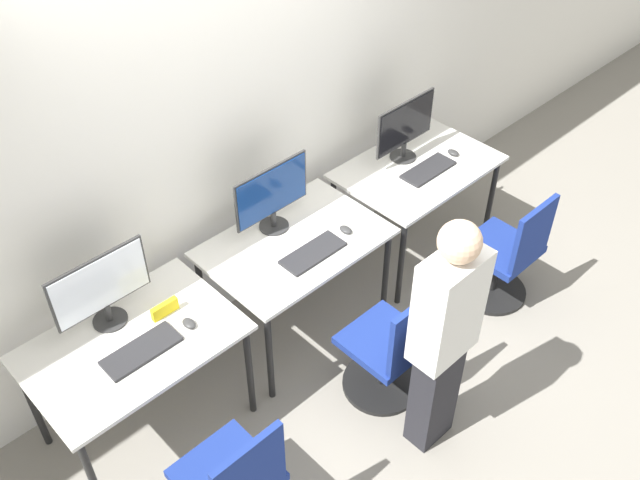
{
  "coord_description": "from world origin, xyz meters",
  "views": [
    {
      "loc": [
        -2.14,
        -2.08,
        3.59
      ],
      "look_at": [
        0.0,
        0.15,
        0.9
      ],
      "focal_mm": 40.0,
      "sensor_mm": 36.0,
      "label": 1
    }
  ],
  "objects_px": {
    "keyboard_right": "(428,170)",
    "office_chair_right": "(506,258)",
    "person_center": "(444,334)",
    "mouse_left": "(189,323)",
    "mouse_right": "(453,153)",
    "keyboard_center": "(313,253)",
    "keyboard_left": "(141,351)",
    "monitor_center": "(272,195)",
    "office_chair_center": "(391,352)",
    "mouse_center": "(346,230)",
    "monitor_right": "(405,127)",
    "monitor_left": "(101,288)"
  },
  "relations": [
    {
      "from": "monitor_center",
      "to": "mouse_right",
      "type": "distance_m",
      "value": 1.48
    },
    {
      "from": "keyboard_left",
      "to": "office_chair_center",
      "type": "xyz_separation_m",
      "value": [
        1.19,
        -0.68,
        -0.4
      ]
    },
    {
      "from": "monitor_center",
      "to": "keyboard_right",
      "type": "relative_size",
      "value": 1.33
    },
    {
      "from": "mouse_right",
      "to": "mouse_center",
      "type": "bearing_deg",
      "value": -176.55
    },
    {
      "from": "mouse_center",
      "to": "monitor_center",
      "type": "bearing_deg",
      "value": 130.01
    },
    {
      "from": "monitor_center",
      "to": "office_chair_right",
      "type": "distance_m",
      "value": 1.67
    },
    {
      "from": "monitor_center",
      "to": "mouse_center",
      "type": "bearing_deg",
      "value": -49.99
    },
    {
      "from": "keyboard_center",
      "to": "person_center",
      "type": "distance_m",
      "value": 0.99
    },
    {
      "from": "keyboard_left",
      "to": "person_center",
      "type": "relative_size",
      "value": 0.26
    },
    {
      "from": "mouse_left",
      "to": "mouse_center",
      "type": "bearing_deg",
      "value": -1.62
    },
    {
      "from": "keyboard_right",
      "to": "mouse_left",
      "type": "bearing_deg",
      "value": -179.2
    },
    {
      "from": "keyboard_center",
      "to": "monitor_right",
      "type": "bearing_deg",
      "value": 14.79
    },
    {
      "from": "keyboard_left",
      "to": "office_chair_right",
      "type": "xyz_separation_m",
      "value": [
        2.35,
        -0.67,
        -0.4
      ]
    },
    {
      "from": "monitor_center",
      "to": "person_center",
      "type": "xyz_separation_m",
      "value": [
        -0.02,
        -1.34,
        -0.13
      ]
    },
    {
      "from": "monitor_center",
      "to": "monitor_right",
      "type": "relative_size",
      "value": 1.0
    },
    {
      "from": "mouse_right",
      "to": "monitor_right",
      "type": "bearing_deg",
      "value": 141.74
    },
    {
      "from": "keyboard_center",
      "to": "mouse_center",
      "type": "height_order",
      "value": "mouse_center"
    },
    {
      "from": "person_center",
      "to": "monitor_right",
      "type": "height_order",
      "value": "person_center"
    },
    {
      "from": "keyboard_center",
      "to": "mouse_right",
      "type": "xyz_separation_m",
      "value": [
        1.43,
        0.08,
        0.01
      ]
    },
    {
      "from": "mouse_left",
      "to": "mouse_right",
      "type": "relative_size",
      "value": 1.0
    },
    {
      "from": "mouse_left",
      "to": "mouse_right",
      "type": "bearing_deg",
      "value": 0.91
    },
    {
      "from": "person_center",
      "to": "keyboard_left",
      "type": "bearing_deg",
      "value": 137.22
    },
    {
      "from": "person_center",
      "to": "keyboard_right",
      "type": "xyz_separation_m",
      "value": [
        1.17,
        1.06,
        -0.1
      ]
    },
    {
      "from": "keyboard_right",
      "to": "office_chair_right",
      "type": "bearing_deg",
      "value": -85.52
    },
    {
      "from": "monitor_center",
      "to": "monitor_right",
      "type": "height_order",
      "value": "same"
    },
    {
      "from": "keyboard_center",
      "to": "office_chair_right",
      "type": "xyz_separation_m",
      "value": [
        1.2,
        -0.61,
        -0.4
      ]
    },
    {
      "from": "keyboard_center",
      "to": "person_center",
      "type": "xyz_separation_m",
      "value": [
        -0.02,
        -0.99,
        0.1
      ]
    },
    {
      "from": "office_chair_right",
      "to": "mouse_center",
      "type": "bearing_deg",
      "value": 145.93
    },
    {
      "from": "office_chair_center",
      "to": "person_center",
      "type": "bearing_deg",
      "value": -98.49
    },
    {
      "from": "person_center",
      "to": "keyboard_right",
      "type": "distance_m",
      "value": 1.58
    },
    {
      "from": "mouse_right",
      "to": "office_chair_right",
      "type": "bearing_deg",
      "value": -108.38
    },
    {
      "from": "mouse_center",
      "to": "office_chair_center",
      "type": "relative_size",
      "value": 0.1
    },
    {
      "from": "monitor_center",
      "to": "person_center",
      "type": "distance_m",
      "value": 1.35
    },
    {
      "from": "mouse_left",
      "to": "monitor_right",
      "type": "bearing_deg",
      "value": 7.32
    },
    {
      "from": "keyboard_left",
      "to": "mouse_right",
      "type": "height_order",
      "value": "mouse_right"
    },
    {
      "from": "keyboard_left",
      "to": "mouse_right",
      "type": "xyz_separation_m",
      "value": [
        2.58,
        0.02,
        0.01
      ]
    },
    {
      "from": "mouse_left",
      "to": "office_chair_right",
      "type": "xyz_separation_m",
      "value": [
        2.07,
        -0.65,
        -0.41
      ]
    },
    {
      "from": "person_center",
      "to": "mouse_right",
      "type": "bearing_deg",
      "value": 36.38
    },
    {
      "from": "mouse_center",
      "to": "office_chair_right",
      "type": "relative_size",
      "value": 0.1
    },
    {
      "from": "keyboard_left",
      "to": "keyboard_right",
      "type": "xyz_separation_m",
      "value": [
        2.3,
        0.01,
        0.0
      ]
    },
    {
      "from": "office_chair_center",
      "to": "keyboard_right",
      "type": "xyz_separation_m",
      "value": [
        1.11,
        0.69,
        0.4
      ]
    },
    {
      "from": "keyboard_right",
      "to": "mouse_right",
      "type": "bearing_deg",
      "value": 1.64
    },
    {
      "from": "monitor_center",
      "to": "office_chair_center",
      "type": "relative_size",
      "value": 0.62
    },
    {
      "from": "keyboard_left",
      "to": "monitor_center",
      "type": "xyz_separation_m",
      "value": [
        1.15,
        0.29,
        0.24
      ]
    },
    {
      "from": "office_chair_center",
      "to": "keyboard_center",
      "type": "bearing_deg",
      "value": 93.61
    },
    {
      "from": "mouse_right",
      "to": "monitor_center",
      "type": "bearing_deg",
      "value": 169.19
    },
    {
      "from": "office_chair_center",
      "to": "office_chair_right",
      "type": "xyz_separation_m",
      "value": [
        1.16,
        0.01,
        0.0
      ]
    },
    {
      "from": "mouse_left",
      "to": "monitor_center",
      "type": "relative_size",
      "value": 0.16
    },
    {
      "from": "monitor_left",
      "to": "keyboard_left",
      "type": "xyz_separation_m",
      "value": [
        0.0,
        -0.3,
        -0.24
      ]
    },
    {
      "from": "keyboard_left",
      "to": "office_chair_center",
      "type": "bearing_deg",
      "value": -29.9
    }
  ]
}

